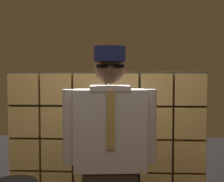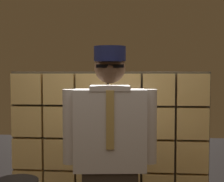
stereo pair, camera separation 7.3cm
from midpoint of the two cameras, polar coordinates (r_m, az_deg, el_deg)
glass_block_wall at (r=3.28m, az=-1.65°, el=-10.76°), size 1.92×0.10×1.60m
standing_person at (r=2.56m, az=-1.21°, el=-11.62°), size 0.71×0.32×1.77m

